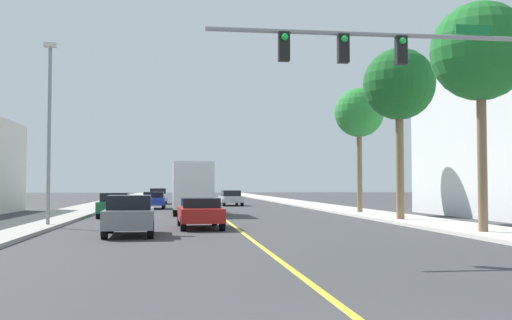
# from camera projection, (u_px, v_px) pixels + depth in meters

# --- Properties ---
(ground) EXTENTS (192.00, 192.00, 0.00)m
(ground) POSITION_uv_depth(u_px,v_px,m) (210.00, 208.00, 47.34)
(ground) COLOR #38383A
(sidewalk_left) EXTENTS (3.39, 168.00, 0.15)m
(sidewalk_left) POSITION_uv_depth(u_px,v_px,m) (89.00, 208.00, 46.10)
(sidewalk_left) COLOR #9E9B93
(sidewalk_left) RESTS_ON ground
(sidewalk_right) EXTENTS (3.39, 168.00, 0.15)m
(sidewalk_right) POSITION_uv_depth(u_px,v_px,m) (325.00, 207.00, 48.59)
(sidewalk_right) COLOR beige
(sidewalk_right) RESTS_ON ground
(lane_marking_center) EXTENTS (0.16, 144.00, 0.01)m
(lane_marking_center) POSITION_uv_depth(u_px,v_px,m) (210.00, 208.00, 47.34)
(lane_marking_center) COLOR yellow
(lane_marking_center) RESTS_ON ground
(traffic_signal_mast) EXTENTS (10.13, 0.36, 6.57)m
(traffic_signal_mast) POSITION_uv_depth(u_px,v_px,m) (430.00, 77.00, 17.39)
(traffic_signal_mast) COLOR gray
(traffic_signal_mast) RESTS_ON sidewalk_right
(street_lamp) EXTENTS (0.56, 0.28, 8.17)m
(street_lamp) POSITION_uv_depth(u_px,v_px,m) (49.00, 123.00, 26.31)
(street_lamp) COLOR gray
(street_lamp) RESTS_ON sidewalk_left
(palm_near) EXTENTS (3.78, 3.78, 8.76)m
(palm_near) POSITION_uv_depth(u_px,v_px,m) (480.00, 53.00, 22.44)
(palm_near) COLOR brown
(palm_near) RESTS_ON sidewalk_right
(palm_mid) EXTENTS (3.72, 3.72, 8.86)m
(palm_mid) POSITION_uv_depth(u_px,v_px,m) (399.00, 86.00, 30.45)
(palm_mid) COLOR brown
(palm_mid) RESTS_ON sidewalk_right
(palm_far) EXTENTS (3.23, 3.23, 8.12)m
(palm_far) POSITION_uv_depth(u_px,v_px,m) (359.00, 114.00, 38.51)
(palm_far) COLOR brown
(palm_far) RESTS_ON sidewalk_right
(car_green) EXTENTS (1.88, 4.12, 1.44)m
(car_green) POSITION_uv_depth(u_px,v_px,m) (114.00, 204.00, 34.48)
(car_green) COLOR #196638
(car_green) RESTS_ON ground
(car_blue) EXTENTS (1.79, 3.96, 1.34)m
(car_blue) POSITION_uv_depth(u_px,v_px,m) (154.00, 200.00, 46.74)
(car_blue) COLOR #1E389E
(car_blue) RESTS_ON ground
(car_gray) EXTENTS (1.93, 3.91, 1.52)m
(car_gray) POSITION_uv_depth(u_px,v_px,m) (130.00, 215.00, 22.05)
(car_gray) COLOR slate
(car_gray) RESTS_ON ground
(car_silver) EXTENTS (2.02, 4.54, 1.40)m
(car_silver) POSITION_uv_depth(u_px,v_px,m) (231.00, 198.00, 53.89)
(car_silver) COLOR #BCBCC1
(car_silver) RESTS_ON ground
(car_red) EXTENTS (1.99, 4.32, 1.34)m
(car_red) POSITION_uv_depth(u_px,v_px,m) (200.00, 212.00, 25.83)
(car_red) COLOR red
(car_red) RESTS_ON ground
(car_white) EXTENTS (1.78, 4.59, 1.55)m
(car_white) POSITION_uv_depth(u_px,v_px,m) (158.00, 196.00, 58.42)
(car_white) COLOR white
(car_white) RESTS_ON ground
(delivery_truck) EXTENTS (2.52, 7.26, 3.29)m
(delivery_truck) POSITION_uv_depth(u_px,v_px,m) (192.00, 188.00, 37.52)
(delivery_truck) COLOR #194799
(delivery_truck) RESTS_ON ground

